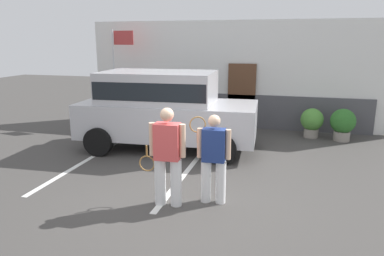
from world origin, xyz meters
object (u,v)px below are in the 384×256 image
(potted_plant_secondary, at_px, (343,123))
(tennis_player_woman, at_px, (213,157))
(parked_suv, at_px, (164,106))
(tennis_player_man, at_px, (167,156))
(flag_pole, at_px, (118,60))
(potted_plant_by_porch, at_px, (312,121))

(potted_plant_secondary, bearing_deg, tennis_player_woman, -119.10)
(parked_suv, xyz_separation_m, tennis_player_woman, (1.94, -2.92, -0.30))
(tennis_player_man, relative_size, flag_pole, 0.55)
(potted_plant_secondary, bearing_deg, flag_pole, 177.56)
(tennis_player_man, xyz_separation_m, flag_pole, (-3.62, 5.57, 1.30))
(parked_suv, distance_m, tennis_player_man, 3.45)
(parked_suv, relative_size, tennis_player_woman, 2.93)
(parked_suv, relative_size, potted_plant_by_porch, 5.38)
(parked_suv, distance_m, potted_plant_secondary, 5.17)
(potted_plant_by_porch, bearing_deg, parked_suv, -150.27)
(tennis_player_man, bearing_deg, parked_suv, -72.51)
(potted_plant_by_porch, relative_size, potted_plant_secondary, 0.94)
(tennis_player_woman, bearing_deg, parked_suv, -59.60)
(parked_suv, height_order, potted_plant_by_porch, parked_suv)
(potted_plant_by_porch, bearing_deg, tennis_player_man, -116.15)
(parked_suv, bearing_deg, potted_plant_by_porch, 26.53)
(potted_plant_secondary, bearing_deg, potted_plant_by_porch, 168.81)
(tennis_player_woman, bearing_deg, flag_pole, -53.64)
(tennis_player_man, xyz_separation_m, potted_plant_by_porch, (2.67, 5.44, -0.42))
(potted_plant_by_porch, distance_m, flag_pole, 6.52)
(flag_pole, bearing_deg, tennis_player_man, -57.02)
(potted_plant_secondary, relative_size, flag_pole, 0.29)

